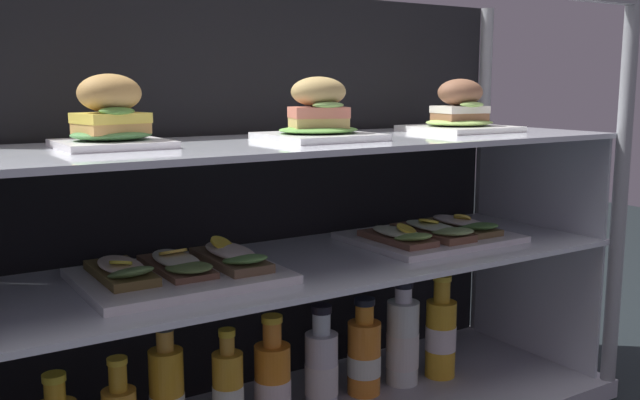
{
  "coord_description": "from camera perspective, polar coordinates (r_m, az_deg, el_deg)",
  "views": [
    {
      "loc": [
        -0.73,
        -1.13,
        0.7
      ],
      "look_at": [
        0.0,
        0.0,
        0.48
      ],
      "focal_mm": 39.88,
      "sensor_mm": 36.0,
      "label": 1
    }
  ],
  "objects": [
    {
      "name": "juice_bottle_tucked_behind",
      "position": [
        1.66,
        9.66,
        -10.62
      ],
      "size": [
        0.07,
        0.07,
        0.24
      ],
      "color": "gold",
      "rests_on": "case_base_deck"
    },
    {
      "name": "plated_roll_sandwich_left_of_center",
      "position": [
        1.61,
        11.15,
        6.85
      ],
      "size": [
        0.2,
        0.2,
        0.12
      ],
      "color": "white",
      "rests_on": "shelf_upper_glass"
    },
    {
      "name": "riser_lower_tier",
      "position": [
        1.44,
        0.0,
        -11.2
      ],
      "size": [
        1.25,
        0.38,
        0.31
      ],
      "color": "silver",
      "rests_on": "case_base_deck"
    },
    {
      "name": "case_frame",
      "position": [
        1.47,
        -2.68,
        0.96
      ],
      "size": [
        1.31,
        0.44,
        0.89
      ],
      "color": "gray",
      "rests_on": "ground"
    },
    {
      "name": "open_sandwich_tray_left_of_center",
      "position": [
        1.26,
        -11.06,
        -5.46
      ],
      "size": [
        0.34,
        0.27,
        0.06
      ],
      "color": "white",
      "rests_on": "shelf_lower_glass"
    },
    {
      "name": "juice_bottle_back_right",
      "position": [
        1.5,
        0.11,
        -13.34
      ],
      "size": [
        0.07,
        0.07,
        0.22
      ],
      "color": "silver",
      "rests_on": "case_base_deck"
    },
    {
      "name": "juice_bottle_front_middle",
      "position": [
        1.56,
        3.56,
        -12.34
      ],
      "size": [
        0.07,
        0.07,
        0.21
      ],
      "color": "orange",
      "rests_on": "case_base_deck"
    },
    {
      "name": "riser_upper_tier",
      "position": [
        1.37,
        0.0,
        -0.23
      ],
      "size": [
        1.25,
        0.38,
        0.22
      ],
      "color": "silver",
      "rests_on": "shelf_lower_glass"
    },
    {
      "name": "plated_roll_sandwich_right_of_center",
      "position": [
        1.22,
        -16.44,
        6.3
      ],
      "size": [
        0.17,
        0.17,
        0.12
      ],
      "color": "white",
      "rests_on": "shelf_upper_glass"
    },
    {
      "name": "juice_bottle_back_left",
      "position": [
        1.39,
        -7.38,
        -15.11
      ],
      "size": [
        0.06,
        0.06,
        0.21
      ],
      "color": "gold",
      "rests_on": "case_base_deck"
    },
    {
      "name": "juice_bottle_front_right_end",
      "position": [
        1.44,
        -3.83,
        -14.3
      ],
      "size": [
        0.07,
        0.07,
        0.22
      ],
      "color": "orange",
      "rests_on": "case_base_deck"
    },
    {
      "name": "shelf_lower_glass",
      "position": [
        1.39,
        0.0,
        -4.98
      ],
      "size": [
        1.26,
        0.4,
        0.01
      ],
      "primitive_type": "cube",
      "color": "silver",
      "rests_on": "riser_lower_tier"
    },
    {
      "name": "open_sandwich_tray_near_left_corner",
      "position": [
        1.56,
        9.05,
        -2.66
      ],
      "size": [
        0.34,
        0.27,
        0.05
      ],
      "color": "white",
      "rests_on": "shelf_lower_glass"
    },
    {
      "name": "plated_roll_sandwich_near_left_corner",
      "position": [
        1.33,
        -0.11,
        6.57
      ],
      "size": [
        0.19,
        0.19,
        0.12
      ],
      "color": "white",
      "rests_on": "shelf_upper_glass"
    },
    {
      "name": "juice_bottle_front_left_end",
      "position": [
        1.61,
        6.64,
        -11.26
      ],
      "size": [
        0.07,
        0.07,
        0.23
      ],
      "color": "white",
      "rests_on": "case_base_deck"
    },
    {
      "name": "juice_bottle_near_post",
      "position": [
        1.37,
        -12.18,
        -15.25
      ],
      "size": [
        0.06,
        0.06,
        0.24
      ],
      "color": "gold",
      "rests_on": "case_base_deck"
    },
    {
      "name": "shelf_upper_glass",
      "position": [
        1.35,
        0.0,
        4.66
      ],
      "size": [
        1.26,
        0.4,
        0.01
      ],
      "primitive_type": "cube",
      "color": "silver",
      "rests_on": "riser_upper_tier"
    }
  ]
}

